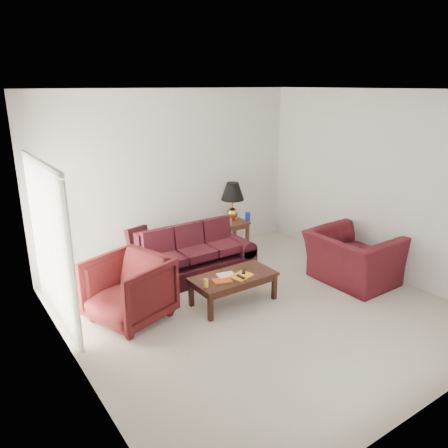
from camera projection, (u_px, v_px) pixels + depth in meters
name	position (u px, v px, depth m)	size (l,w,h in m)	color
floor	(258.00, 309.00, 6.23)	(5.00, 5.00, 0.00)	beige
blinds	(50.00, 245.00, 5.62)	(0.10, 2.00, 2.16)	silver
sofa	(194.00, 254.00, 7.14)	(2.00, 0.87, 0.82)	black
throw_pillow	(138.00, 239.00, 7.12)	(0.39, 0.11, 0.39)	black
end_table	(232.00, 235.00, 8.41)	(0.52, 0.52, 0.57)	#56381D
table_lamp	(233.00, 202.00, 8.27)	(0.44, 0.44, 0.74)	#CD7F40
clock	(229.00, 222.00, 8.05)	(0.13, 0.05, 0.13)	silver
blue_canister	(248.00, 217.00, 8.34)	(0.10, 0.10, 0.16)	#1B2FB4
picture_frame	(220.00, 216.00, 8.38)	(0.13, 0.02, 0.16)	white
floor_lamp	(57.00, 243.00, 6.57)	(0.25, 0.25, 1.56)	white
armchair_left	(129.00, 290.00, 5.83)	(0.95, 0.97, 0.89)	#430F11
armchair_right	(352.00, 258.00, 6.97)	(1.27, 1.11, 0.83)	#461017
coffee_table	(233.00, 289.00, 6.36)	(1.23, 0.61, 0.43)	black
magazine_red	(222.00, 281.00, 6.11)	(0.25, 0.19, 0.01)	#BE3F13
magazine_white	(226.00, 275.00, 6.29)	(0.25, 0.19, 0.01)	white
magazine_orange	(241.00, 276.00, 6.26)	(0.31, 0.23, 0.02)	orange
remote_a	(241.00, 277.00, 6.19)	(0.04, 0.15, 0.02)	black
remote_b	(244.00, 271.00, 6.37)	(0.05, 0.17, 0.02)	black
yellow_glass	(206.00, 283.00, 5.92)	(0.07, 0.07, 0.12)	gold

